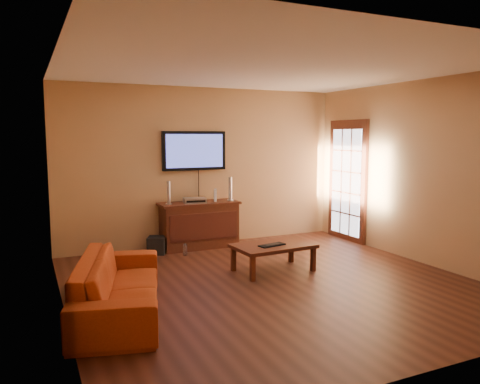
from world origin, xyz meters
TOP-DOWN VIEW (x-y plane):
  - ground_plane at (0.00, 0.00)m, footprint 5.00×5.00m
  - room_walls at (0.00, 0.62)m, footprint 5.00×5.00m
  - french_door at (2.46, 1.70)m, footprint 0.07×1.02m
  - media_console at (-0.18, 2.24)m, footprint 1.34×0.51m
  - television at (-0.18, 2.45)m, footprint 1.12×0.08m
  - coffee_table at (0.28, 0.50)m, footprint 1.14×0.73m
  - sofa at (-1.96, -0.16)m, footprint 1.11×2.15m
  - speaker_left at (-0.71, 2.21)m, footprint 0.10×0.10m
  - speaker_right at (0.38, 2.21)m, footprint 0.11×0.11m
  - av_receiver at (-0.27, 2.20)m, footprint 0.40×0.32m
  - game_console at (0.12, 2.25)m, footprint 0.10×0.16m
  - subwoofer at (-0.95, 2.12)m, footprint 0.37×0.37m
  - bottle at (-0.57, 1.83)m, footprint 0.07×0.07m
  - keyboard at (0.22, 0.43)m, footprint 0.41×0.22m

SIDE VIEW (x-z plane):
  - ground_plane at x=0.00m, z-range 0.00..0.00m
  - bottle at x=-0.57m, z-range -0.01..0.19m
  - subwoofer at x=-0.95m, z-range 0.00..0.28m
  - coffee_table at x=0.28m, z-range 0.14..0.53m
  - media_console at x=-0.18m, z-range 0.00..0.78m
  - keyboard at x=0.22m, z-range 0.38..0.40m
  - sofa at x=-1.96m, z-range 0.00..0.81m
  - av_receiver at x=-0.27m, z-range 0.77..0.86m
  - game_console at x=0.12m, z-range 0.77..0.98m
  - speaker_left at x=-0.71m, z-range 0.76..1.14m
  - speaker_right at x=0.38m, z-range 0.76..1.16m
  - french_door at x=2.46m, z-range -0.06..2.16m
  - television at x=-0.18m, z-range 1.30..1.96m
  - room_walls at x=0.00m, z-range -0.81..4.19m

